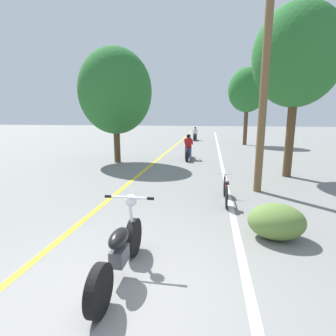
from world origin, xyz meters
TOP-DOWN VIEW (x-y plane):
  - ground_plane at (0.00, 0.00)m, footprint 120.00×120.00m
  - lane_stripe_center at (-1.70, 12.35)m, footprint 0.14×48.00m
  - lane_stripe_edge at (1.76, 12.35)m, footprint 0.14×48.00m
  - utility_pole at (2.70, 5.50)m, footprint 1.10×0.24m
  - roadside_tree_right_near at (4.22, 7.87)m, footprint 3.23×2.91m
  - roadside_tree_right_far at (3.98, 19.62)m, footprint 3.08×2.77m
  - roadside_tree_left at (-3.63, 9.95)m, footprint 3.68×3.31m
  - roadside_bush at (2.50, 2.11)m, footprint 1.10×0.88m
  - motorcycle_foreground at (-0.10, 0.39)m, footprint 0.82×2.09m
  - motorcycle_rider_lead at (-0.04, 11.45)m, footprint 0.50×2.12m
  - motorcycle_rider_far at (-0.36, 22.91)m, footprint 0.50×1.98m
  - bicycle_parked at (1.63, 4.26)m, footprint 0.44×1.70m

SIDE VIEW (x-z plane):
  - ground_plane at x=0.00m, z-range 0.00..0.00m
  - lane_stripe_center at x=-1.70m, z-range 0.00..0.01m
  - lane_stripe_edge at x=1.76m, z-range 0.00..0.01m
  - bicycle_parked at x=1.63m, z-range -0.02..0.68m
  - roadside_bush at x=2.50m, z-range 0.00..0.70m
  - motorcycle_foreground at x=-0.10m, z-range -0.12..1.00m
  - motorcycle_rider_far at x=-0.36m, z-range -0.16..1.17m
  - motorcycle_rider_lead at x=-0.04m, z-range -0.17..1.23m
  - utility_pole at x=2.70m, z-range 0.09..7.01m
  - roadside_tree_left at x=-3.63m, z-range 0.72..6.43m
  - roadside_tree_right_far at x=3.98m, z-range 1.30..7.50m
  - roadside_tree_right_near at x=4.22m, z-range 1.32..7.73m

